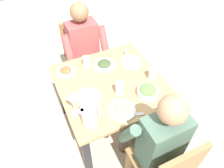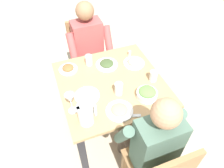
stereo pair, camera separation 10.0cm
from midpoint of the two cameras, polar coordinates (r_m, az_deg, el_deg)
The scene contains 19 objects.
ground_plane at distance 2.49m, azimuth 1.04°, elevation -11.11°, with size 8.00×8.00×0.00m, color #B7AD99.
dining_table at distance 2.02m, azimuth 1.26°, elevation -1.83°, with size 0.94×0.94×0.70m.
chair_far at distance 2.65m, azimuth -5.76°, elevation 8.75°, with size 0.40×0.40×0.88m.
diner_near at distance 1.69m, azimuth 11.80°, elevation -14.21°, with size 0.48×0.53×1.17m.
diner_far at distance 2.41m, azimuth -4.61°, elevation 8.82°, with size 0.48×0.53×1.17m.
water_pitcher at distance 1.60m, azimuth -5.29°, elevation -8.06°, with size 0.16×0.12×0.19m.
salad_bowl at distance 1.82m, azimuth 10.99°, elevation -2.51°, with size 0.18×0.18×0.09m.
plate_dolmas at distance 2.11m, azimuth -0.06°, elevation 5.42°, with size 0.22×0.22×0.05m.
plate_yoghurt at distance 1.82m, azimuth -5.19°, elevation -2.96°, with size 0.21×0.21×0.06m.
plate_rice_curry at distance 2.09m, azimuth -10.41°, elevation 4.13°, with size 0.18×0.18×0.05m.
plate_beans at distance 2.14m, azimuth 7.30°, elevation 5.83°, with size 0.21×0.21×0.06m.
plate_fries at distance 1.71m, azimuth 3.73°, elevation -7.10°, with size 0.22×0.22×0.04m.
water_glass_near_left at distance 1.81m, azimuth 3.41°, elevation -1.35°, with size 0.07×0.07×0.11m, color silver.
water_glass_far_right at distance 1.97m, azimuth 12.55°, elevation 2.06°, with size 0.07×0.07×0.10m, color silver.
water_glass_center at distance 2.10m, azimuth -4.89°, elevation 6.40°, with size 0.07×0.07×0.11m, color silver.
wine_glass at distance 1.64m, azimuth -9.45°, elevation -4.18°, with size 0.08×0.08×0.20m.
salt_shaker at distance 2.24m, azimuth 6.09°, elevation 8.25°, with size 0.03×0.03×0.05m.
fork_near at distance 1.70m, azimuth 6.65°, elevation -8.56°, with size 0.17×0.03×0.01m, color silver.
knife_near at distance 1.83m, azimuth 16.13°, elevation -5.42°, with size 0.18×0.02×0.01m, color silver.
Camera 2 is at (-0.48, -1.28, 2.08)m, focal length 33.93 mm.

